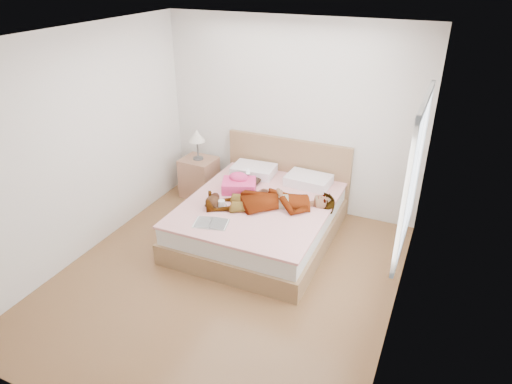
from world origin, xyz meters
TOP-DOWN VIEW (x-y plane):
  - ground at (0.00, 0.00)m, footprint 4.00×4.00m
  - woman at (0.17, 0.93)m, footprint 1.69×1.20m
  - hair at (-0.40, 1.38)m, footprint 0.46×0.55m
  - phone at (-0.33, 1.33)m, footprint 0.09×0.11m
  - room_shell at (1.77, 0.30)m, footprint 4.00×4.00m
  - bed at (0.00, 1.04)m, footprint 1.80×2.08m
  - towel at (-0.38, 1.15)m, footprint 0.52×0.48m
  - magazine at (-0.30, 0.25)m, footprint 0.44×0.34m
  - coffee_mug at (-0.36, 0.64)m, footprint 0.12×0.09m
  - plush_toy at (-0.48, 0.63)m, footprint 0.19×0.27m
  - nightstand at (-1.29, 1.67)m, footprint 0.50×0.45m

SIDE VIEW (x-z plane):
  - ground at x=0.00m, z-range 0.00..0.00m
  - bed at x=0.00m, z-range -0.22..0.78m
  - nightstand at x=-1.29m, z-range -0.18..0.86m
  - magazine at x=-0.30m, z-range 0.51..0.53m
  - hair at x=-0.40m, z-range 0.51..0.59m
  - coffee_mug at x=-0.36m, z-range 0.51..0.61m
  - plush_toy at x=-0.48m, z-range 0.51..0.66m
  - towel at x=-0.38m, z-range 0.49..0.71m
  - woman at x=0.17m, z-range 0.51..0.73m
  - phone at x=-0.33m, z-range 0.68..0.74m
  - room_shell at x=1.77m, z-range -0.50..3.50m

